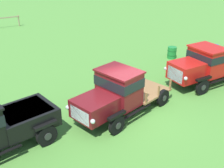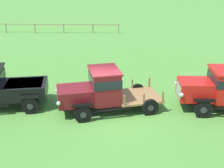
% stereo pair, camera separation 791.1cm
% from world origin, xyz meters
% --- Properties ---
extents(ground_plane, '(240.00, 240.00, 0.00)m').
position_xyz_m(ground_plane, '(0.00, 0.00, 0.00)').
color(ground_plane, '#518E38').
extents(vintage_truck_second_in_line, '(5.67, 3.34, 2.24)m').
position_xyz_m(vintage_truck_second_in_line, '(-0.59, 0.72, 1.18)').
color(vintage_truck_second_in_line, black).
rests_on(vintage_truck_second_in_line, ground).
extents(vintage_truck_midrow_center, '(5.54, 2.33, 2.19)m').
position_xyz_m(vintage_truck_midrow_center, '(5.59, 1.14, 1.19)').
color(vintage_truck_midrow_center, black).
rests_on(vintage_truck_midrow_center, ground).
extents(oil_drum_beside_row, '(0.66, 0.66, 0.84)m').
position_xyz_m(oil_drum_beside_row, '(7.05, 5.30, 0.42)').
color(oil_drum_beside_row, '#1E7F33').
rests_on(oil_drum_beside_row, ground).
extents(oil_drum_near_fence, '(0.55, 0.55, 0.94)m').
position_xyz_m(oil_drum_near_fence, '(9.81, 3.86, 0.47)').
color(oil_drum_near_fence, '#1951B2').
rests_on(oil_drum_near_fence, ground).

